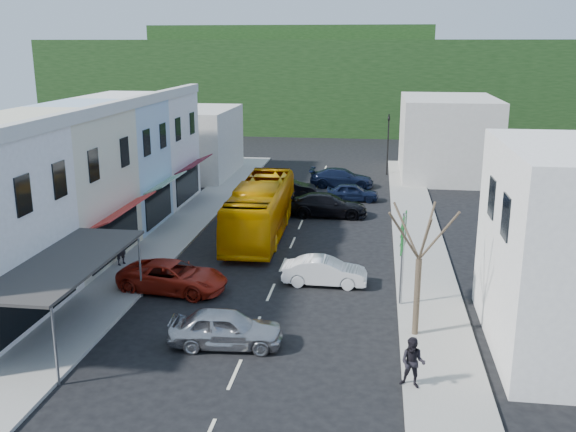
% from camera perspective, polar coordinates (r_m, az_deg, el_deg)
% --- Properties ---
extents(ground, '(120.00, 120.00, 0.00)m').
position_cam_1_polar(ground, '(31.13, -1.54, -6.78)').
color(ground, black).
rests_on(ground, ground).
extents(sidewalk_left, '(3.00, 52.00, 0.15)m').
position_cam_1_polar(sidewalk_left, '(42.02, -9.42, -1.02)').
color(sidewalk_left, gray).
rests_on(sidewalk_left, ground).
extents(sidewalk_right, '(3.00, 52.00, 0.15)m').
position_cam_1_polar(sidewalk_right, '(40.26, 11.44, -1.83)').
color(sidewalk_right, gray).
rests_on(sidewalk_right, ground).
extents(shopfront_row, '(8.25, 30.00, 8.00)m').
position_cam_1_polar(shopfront_row, '(38.45, -19.02, 2.87)').
color(shopfront_row, silver).
rests_on(shopfront_row, ground).
extents(distant_block_left, '(8.00, 10.00, 6.00)m').
position_cam_1_polar(distant_block_left, '(58.60, -8.87, 6.51)').
color(distant_block_left, '#B7B2A8').
rests_on(distant_block_left, ground).
extents(distant_block_right, '(8.00, 12.00, 7.00)m').
position_cam_1_polar(distant_block_right, '(59.36, 13.95, 6.84)').
color(distant_block_right, '#B7B2A8').
rests_on(distant_block_right, ground).
extents(hillside, '(80.00, 26.00, 14.00)m').
position_cam_1_polar(hillside, '(93.90, 4.20, 12.12)').
color(hillside, black).
rests_on(hillside, ground).
extents(bus, '(2.77, 11.66, 3.10)m').
position_cam_1_polar(bus, '(39.69, -2.45, 0.43)').
color(bus, '#DE8F00').
rests_on(bus, ground).
extents(car_silver, '(4.53, 2.15, 1.40)m').
position_cam_1_polar(car_silver, '(25.76, -5.54, -10.03)').
color(car_silver, '#A8A8AD').
rests_on(car_silver, ground).
extents(car_white, '(4.42, 1.84, 1.40)m').
position_cam_1_polar(car_white, '(31.88, 3.28, -4.92)').
color(car_white, silver).
rests_on(car_white, ground).
extents(car_red, '(4.81, 2.50, 1.40)m').
position_cam_1_polar(car_red, '(31.52, -10.17, -5.38)').
color(car_red, maroon).
rests_on(car_red, ground).
extents(car_black_near, '(4.52, 1.90, 1.40)m').
position_cam_1_polar(car_black_near, '(44.36, 3.53, 0.86)').
color(car_black_near, black).
rests_on(car_black_near, ground).
extents(car_navy_mid, '(4.41, 1.82, 1.40)m').
position_cam_1_polar(car_navy_mid, '(48.89, 5.76, 2.16)').
color(car_navy_mid, black).
rests_on(car_navy_mid, ground).
extents(car_black_far, '(4.53, 2.14, 1.40)m').
position_cam_1_polar(car_black_far, '(49.66, -0.16, 2.44)').
color(car_black_far, black).
rests_on(car_black_far, ground).
extents(car_navy_far, '(4.52, 1.89, 1.40)m').
position_cam_1_polar(car_navy_far, '(53.57, 4.79, 3.33)').
color(car_navy_far, black).
rests_on(car_navy_far, ground).
extents(pedestrian_left, '(0.61, 0.71, 1.70)m').
position_cam_1_polar(pedestrian_left, '(35.31, -14.63, -2.87)').
color(pedestrian_left, black).
rests_on(pedestrian_left, sidewalk_left).
extents(pedestrian_right, '(0.79, 0.61, 1.70)m').
position_cam_1_polar(pedestrian_right, '(22.89, 11.03, -12.81)').
color(pedestrian_right, black).
rests_on(pedestrian_right, sidewalk_right).
extents(direction_sign, '(0.74, 2.04, 4.41)m').
position_cam_1_polar(direction_sign, '(29.13, 10.12, -3.96)').
color(direction_sign, '#135D1E').
rests_on(direction_sign, ground).
extents(street_tree, '(3.59, 3.59, 6.71)m').
position_cam_1_polar(street_tree, '(25.91, 11.56, -3.79)').
color(street_tree, '#3D2F22').
rests_on(street_tree, ground).
extents(traffic_signal, '(1.16, 1.40, 5.49)m').
position_cam_1_polar(traffic_signal, '(58.77, 8.87, 6.28)').
color(traffic_signal, black).
rests_on(traffic_signal, ground).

